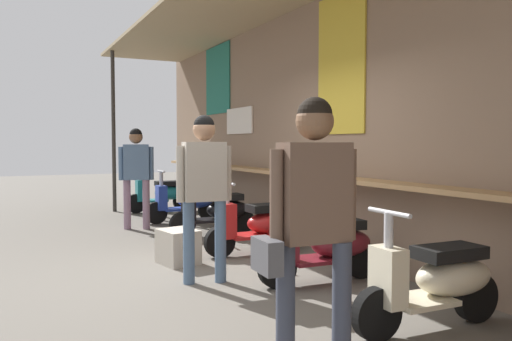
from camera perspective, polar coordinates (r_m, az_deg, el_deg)
ground_plane at (r=5.74m, az=-5.74°, el=-11.69°), size 39.00×39.00×0.00m
market_stall_facade at (r=6.49m, az=10.27°, el=7.41°), size 13.93×2.09×3.59m
scooter_teal at (r=11.03m, az=-10.29°, el=-2.53°), size 0.46×1.40×0.97m
scooter_blue at (r=9.54m, az=-7.67°, el=-3.39°), size 0.46×1.40×0.97m
scooter_black at (r=8.14m, az=-4.28°, el=-4.49°), size 0.46×1.40×0.97m
scooter_red at (r=6.79m, az=0.48°, el=-6.00°), size 0.46×1.40×0.97m
scooter_maroon at (r=5.47m, az=7.94°, el=-8.26°), size 0.47×1.40×0.97m
scooter_cream at (r=4.33m, az=19.53°, el=-11.44°), size 0.46×1.40×0.97m
shopper_with_handbag at (r=3.14m, az=6.26°, el=-4.09°), size 0.27×0.68×1.74m
shopper_browsing at (r=8.86m, az=-13.19°, el=0.40°), size 0.30×0.57×1.71m
shopper_passing at (r=5.32m, az=-5.77°, el=-0.93°), size 0.23×0.59×1.75m
merchandise_crate at (r=6.32m, az=-8.67°, el=-8.39°), size 0.54×0.47×0.41m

